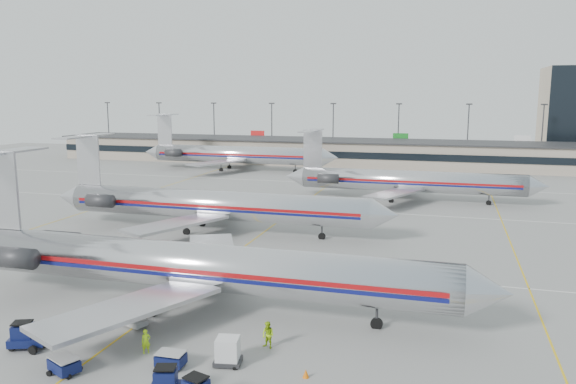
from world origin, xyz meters
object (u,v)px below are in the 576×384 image
(jet_second_row, at_px, (208,204))
(uld_container, at_px, (228,351))
(tug_center, at_px, (168,383))
(belt_loader, at_px, (130,318))
(jet_foreground, at_px, (188,265))

(jet_second_row, relative_size, uld_container, 23.63)
(tug_center, distance_m, belt_loader, 11.66)
(uld_container, distance_m, belt_loader, 10.44)
(jet_second_row, xyz_separation_m, belt_loader, (6.52, -29.48, -3.02))
(jet_second_row, distance_m, belt_loader, 30.34)
(jet_foreground, bearing_deg, uld_container, -50.97)
(jet_second_row, distance_m, tug_center, 40.80)
(jet_foreground, relative_size, belt_loader, 12.48)
(jet_foreground, bearing_deg, tug_center, -68.93)
(jet_second_row, bearing_deg, jet_foreground, -69.52)
(jet_foreground, height_order, jet_second_row, jet_foreground)
(jet_second_row, height_order, tug_center, jet_second_row)
(tug_center, height_order, belt_loader, belt_loader)
(jet_foreground, height_order, tug_center, jet_foreground)
(jet_foreground, relative_size, uld_container, 24.42)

